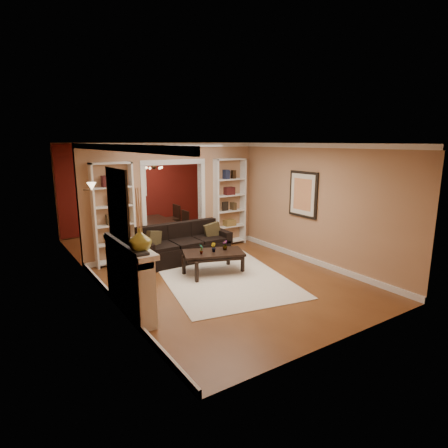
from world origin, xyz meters
TOP-DOWN VIEW (x-y plane):
  - floor at (0.00, 0.00)m, footprint 8.00×8.00m
  - ceiling at (0.00, 0.00)m, footprint 8.00×8.00m
  - wall_back at (0.00, 4.00)m, footprint 8.00×0.00m
  - wall_front at (0.00, -4.00)m, footprint 8.00×0.00m
  - wall_left at (-2.25, 0.00)m, footprint 0.00×8.00m
  - wall_right at (2.25, 0.00)m, footprint 0.00×8.00m
  - partition_wall at (0.00, 1.20)m, footprint 4.50×0.15m
  - red_back_panel at (0.00, 3.97)m, footprint 4.44×0.04m
  - dining_window at (0.00, 3.93)m, footprint 0.78×0.03m
  - area_rug at (0.02, -1.01)m, footprint 2.95×3.68m
  - sofa at (-0.11, 0.45)m, footprint 2.15×0.93m
  - pillow_left at (-0.88, 0.43)m, footprint 0.40×0.28m
  - pillow_right at (0.65, 0.43)m, footprint 0.39×0.17m
  - coffee_table at (-0.01, -0.69)m, footprint 1.40×1.07m
  - plant_left at (-0.30, -0.69)m, footprint 0.13×0.13m
  - plant_center at (-0.01, -0.69)m, footprint 0.10×0.12m
  - plant_right at (0.28, -0.69)m, footprint 0.11×0.11m
  - bookshelf_left at (-1.55, 1.03)m, footprint 0.90×0.30m
  - bookshelf_right at (1.55, 1.03)m, footprint 0.90×0.30m
  - fireplace at (-2.09, -1.50)m, footprint 0.32×1.70m
  - vase at (-2.09, -2.02)m, footprint 0.35×0.35m
  - mirror at (-2.23, -1.50)m, footprint 0.03×0.95m
  - wall_sconce at (-2.15, 0.55)m, footprint 0.18×0.18m
  - framed_art at (2.21, -1.00)m, footprint 0.04×0.85m
  - dining_table at (0.14, 2.64)m, footprint 1.55×0.87m
  - dining_chair_nw at (-0.41, 2.34)m, footprint 0.56×0.56m
  - dining_chair_ne at (0.69, 2.34)m, footprint 0.44×0.44m
  - dining_chair_sw at (-0.41, 2.94)m, footprint 0.45×0.45m
  - dining_chair_se at (0.69, 2.94)m, footprint 0.45×0.45m
  - chandelier at (0.00, 2.70)m, footprint 0.50×0.50m

SIDE VIEW (x-z plane):
  - floor at x=0.00m, z-range 0.00..0.00m
  - area_rug at x=0.02m, z-range 0.00..0.01m
  - coffee_table at x=-0.01m, z-range 0.00..0.47m
  - dining_table at x=0.14m, z-range 0.00..0.55m
  - dining_chair_sw at x=-0.41m, z-range 0.00..0.77m
  - dining_chair_ne at x=0.69m, z-range 0.00..0.81m
  - sofa at x=-0.11m, z-range 0.00..0.84m
  - dining_chair_nw at x=-0.41m, z-range 0.00..0.89m
  - dining_chair_se at x=0.69m, z-range 0.00..0.90m
  - plant_center at x=-0.01m, z-range 0.47..0.66m
  - plant_right at x=0.28m, z-range 0.47..0.67m
  - plant_left at x=-0.30m, z-range 0.47..0.68m
  - fireplace at x=-2.09m, z-range 0.00..1.16m
  - pillow_right at x=0.65m, z-range 0.41..0.79m
  - pillow_left at x=-0.88m, z-range 0.41..0.81m
  - bookshelf_left at x=-1.55m, z-range 0.00..2.30m
  - bookshelf_right at x=1.55m, z-range 0.00..2.30m
  - red_back_panel at x=0.00m, z-range 0.00..2.64m
  - vase at x=-2.09m, z-range 1.16..1.51m
  - wall_back at x=0.00m, z-range -2.65..5.35m
  - wall_front at x=0.00m, z-range -2.65..5.35m
  - wall_left at x=-2.25m, z-range -2.65..5.35m
  - wall_right at x=2.25m, z-range -2.65..5.35m
  - partition_wall at x=0.00m, z-range 0.00..2.70m
  - dining_window at x=0.00m, z-range 1.06..2.04m
  - framed_art at x=2.21m, z-range 1.02..2.08m
  - mirror at x=-2.23m, z-range 1.25..2.35m
  - wall_sconce at x=-2.15m, z-range 1.72..1.94m
  - chandelier at x=0.00m, z-range 1.87..2.17m
  - ceiling at x=0.00m, z-range 2.70..2.70m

